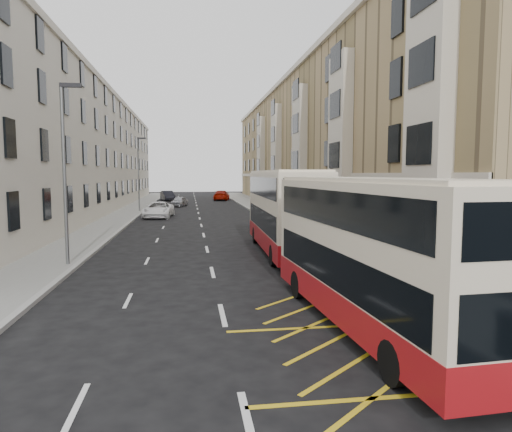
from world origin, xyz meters
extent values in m
plane|color=black|center=(0.00, 0.00, 0.00)|extent=(200.00, 200.00, 0.00)
cube|color=slate|center=(8.00, 30.00, 0.07)|extent=(4.00, 120.00, 0.15)
cube|color=slate|center=(-7.50, 30.00, 0.07)|extent=(3.00, 120.00, 0.15)
cube|color=gray|center=(6.00, 30.00, 0.07)|extent=(0.25, 120.00, 0.15)
cube|color=gray|center=(-6.00, 30.00, 0.07)|extent=(0.25, 120.00, 0.15)
cube|color=tan|center=(15.00, 45.50, 7.50)|extent=(10.00, 79.00, 15.00)
cube|color=beige|center=(9.97, 45.50, 4.00)|extent=(0.18, 79.00, 0.50)
cube|color=beige|center=(9.90, 45.50, 15.00)|extent=(0.40, 79.00, 0.50)
cube|color=beige|center=(9.65, 10.00, 7.50)|extent=(0.80, 3.20, 10.00)
cube|color=beige|center=(9.65, 22.00, 7.50)|extent=(0.80, 3.20, 10.00)
cube|color=beige|center=(9.65, 34.00, 7.50)|extent=(0.80, 3.20, 10.00)
cube|color=beige|center=(9.65, 46.00, 7.50)|extent=(0.80, 3.20, 10.00)
cube|color=beige|center=(9.65, 58.00, 7.50)|extent=(0.80, 3.20, 10.00)
cube|color=maroon|center=(9.95, 14.00, 1.70)|extent=(0.20, 1.60, 3.00)
cube|color=maroon|center=(9.95, 26.00, 1.70)|extent=(0.20, 1.60, 3.00)
cube|color=maroon|center=(9.95, 38.00, 1.70)|extent=(0.20, 1.60, 3.00)
cube|color=maroon|center=(9.95, 50.00, 1.70)|extent=(0.20, 1.60, 3.00)
cube|color=maroon|center=(9.95, 62.00, 1.70)|extent=(0.20, 1.60, 3.00)
cube|color=beige|center=(-13.50, 45.50, 6.50)|extent=(9.00, 79.00, 13.00)
cube|color=beige|center=(-8.97, 45.50, 13.00)|extent=(0.30, 79.00, 0.50)
cube|color=black|center=(7.56, 1.90, 1.45)|extent=(0.08, 0.08, 2.60)
cylinder|color=red|center=(6.25, 2.50, 0.65)|extent=(0.06, 0.06, 1.00)
cylinder|color=red|center=(6.25, 5.75, 0.65)|extent=(0.06, 0.06, 1.00)
cylinder|color=red|center=(6.25, 9.00, 0.65)|extent=(0.06, 0.06, 1.00)
cube|color=red|center=(6.25, 5.75, 1.13)|extent=(0.05, 6.50, 0.06)
cube|color=red|center=(6.25, 5.75, 0.70)|extent=(0.05, 6.50, 0.06)
cylinder|color=slate|center=(-6.40, 12.00, 4.15)|extent=(0.16, 0.16, 8.00)
cube|color=black|center=(-6.00, 12.00, 8.05)|extent=(0.90, 0.18, 0.18)
cylinder|color=slate|center=(-6.40, 42.00, 4.15)|extent=(0.16, 0.16, 8.00)
cube|color=black|center=(-6.00, 42.00, 8.05)|extent=(0.90, 0.18, 0.18)
cube|color=beige|center=(3.90, 2.27, 2.16)|extent=(2.89, 10.33, 3.67)
cube|color=maroon|center=(3.90, 2.27, 0.74)|extent=(2.92, 10.36, 0.84)
cube|color=black|center=(3.90, 2.27, 1.72)|extent=(2.88, 9.52, 1.02)
cube|color=black|center=(3.90, 2.27, 3.30)|extent=(2.88, 9.52, 0.93)
cube|color=beige|center=(3.90, 2.27, 4.03)|extent=(2.77, 9.92, 0.11)
cube|color=black|center=(3.61, 7.36, 1.77)|extent=(1.98, 0.18, 1.21)
cube|color=black|center=(3.61, 7.36, 3.67)|extent=(1.63, 0.16, 0.42)
cube|color=black|center=(4.18, -2.81, 1.77)|extent=(1.98, 0.18, 1.12)
cylinder|color=black|center=(2.67, 5.48, 0.46)|extent=(0.31, 0.94, 0.93)
cylinder|color=black|center=(4.76, 5.60, 0.46)|extent=(0.31, 0.94, 0.93)
cylinder|color=black|center=(3.03, -1.05, 0.46)|extent=(0.31, 0.94, 0.93)
cylinder|color=black|center=(5.13, -0.93, 0.46)|extent=(0.31, 0.94, 0.93)
cube|color=beige|center=(4.03, 14.31, 2.31)|extent=(2.78, 11.00, 3.93)
cube|color=maroon|center=(4.03, 14.31, 0.80)|extent=(2.81, 11.03, 0.89)
cube|color=black|center=(4.03, 14.31, 1.84)|extent=(2.79, 10.12, 1.09)
cube|color=black|center=(4.03, 14.31, 3.53)|extent=(2.79, 10.12, 0.99)
cube|color=beige|center=(4.03, 14.31, 4.31)|extent=(2.67, 10.56, 0.12)
cube|color=black|center=(4.18, 19.76, 1.89)|extent=(2.11, 0.14, 1.29)
cube|color=black|center=(4.18, 19.76, 3.93)|extent=(1.74, 0.13, 0.45)
cube|color=black|center=(3.89, 8.86, 1.89)|extent=(2.11, 0.14, 1.19)
cylinder|color=black|center=(3.00, 17.84, 0.50)|extent=(0.30, 1.00, 0.99)
cylinder|color=black|center=(5.25, 17.78, 0.50)|extent=(0.30, 1.00, 0.99)
cylinder|color=black|center=(2.81, 10.84, 0.50)|extent=(0.30, 1.00, 0.99)
cylinder|color=black|center=(5.06, 10.78, 0.50)|extent=(0.30, 1.00, 0.99)
imported|color=black|center=(6.53, 1.38, 1.04)|extent=(0.74, 0.59, 1.77)
imported|color=black|center=(6.35, 3.11, 0.99)|extent=(1.00, 0.44, 1.68)
imported|color=white|center=(-3.91, 35.34, 0.76)|extent=(2.97, 5.65, 1.51)
imported|color=#9C9EA4|center=(-2.25, 50.29, 0.65)|extent=(2.54, 4.12, 1.31)
imported|color=black|center=(-4.33, 63.54, 0.78)|extent=(2.65, 4.98, 1.56)
imported|color=#8D0D00|center=(4.15, 63.58, 0.79)|extent=(3.10, 5.73, 1.58)
camera|label=1|loc=(-0.93, -9.27, 4.19)|focal=32.00mm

